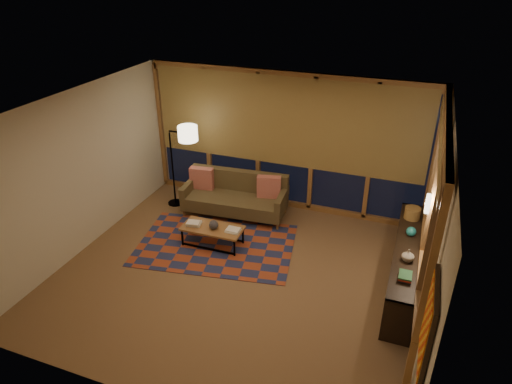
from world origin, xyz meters
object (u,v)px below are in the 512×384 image
(bookshelf, at_px, (406,265))
(coffee_table, at_px, (213,236))
(floor_lamp, at_px, (172,165))
(sofa, at_px, (235,196))

(bookshelf, bearing_deg, coffee_table, -178.50)
(coffee_table, height_order, floor_lamp, floor_lamp)
(floor_lamp, bearing_deg, coffee_table, -39.53)
(floor_lamp, relative_size, bookshelf, 0.63)
(sofa, distance_m, bookshelf, 3.41)
(floor_lamp, bearing_deg, sofa, -0.20)
(coffee_table, relative_size, bookshelf, 0.39)
(sofa, height_order, coffee_table, sofa)
(sofa, relative_size, bookshelf, 0.72)
(sofa, bearing_deg, floor_lamp, 176.05)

